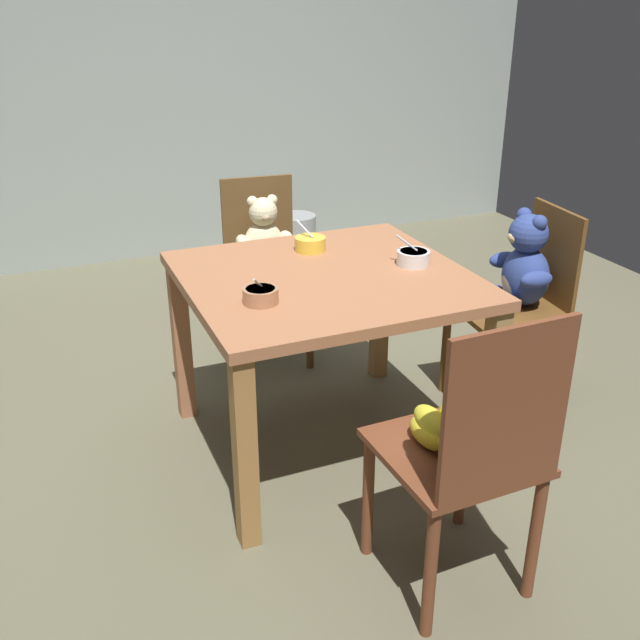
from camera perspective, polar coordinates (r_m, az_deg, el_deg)
ground_plane at (r=2.97m, az=0.38°, el=-9.87°), size 5.20×5.20×0.04m
wall_rear at (r=4.92m, az=-12.14°, el=19.89°), size 5.20×0.08×2.62m
dining_table at (r=2.67m, az=0.42°, el=1.44°), size 1.00×0.95×0.72m
teddy_chair_near_front at (r=2.05m, az=11.59°, el=-8.16°), size 0.42×0.43×0.93m
teddy_chair_near_right at (r=3.11m, az=15.38°, el=3.09°), size 0.45×0.41×0.86m
teddy_chair_far_center at (r=3.46m, az=-4.35°, el=5.44°), size 0.41×0.42×0.85m
porridge_bowl_terracotta_near_left at (r=2.38m, az=-4.67°, el=1.95°), size 0.12×0.12×0.11m
porridge_bowl_yellow_far_center at (r=2.87m, az=-0.77°, el=5.99°), size 0.12×0.12×0.12m
porridge_bowl_white_near_right at (r=2.73m, az=7.30°, el=4.87°), size 0.12×0.12×0.11m
metal_pail at (r=4.95m, az=-1.87°, el=6.60°), size 0.27×0.27×0.28m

